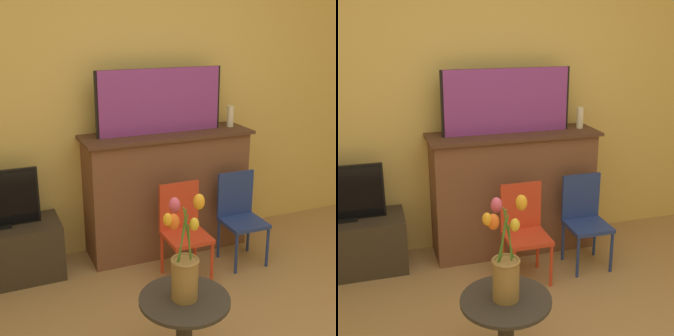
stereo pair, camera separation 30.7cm
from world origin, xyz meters
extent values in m
cube|color=#E0BC66|center=(0.00, 2.13, 1.35)|extent=(8.00, 0.06, 2.70)
cube|color=brown|center=(0.20, 1.91, 0.50)|extent=(1.31, 0.39, 1.00)
cube|color=#503123|center=(0.20, 1.90, 0.99)|extent=(1.37, 0.43, 0.02)
cube|color=black|center=(0.15, 1.92, 1.26)|extent=(1.03, 0.02, 0.50)
cube|color=purple|center=(0.15, 1.91, 1.26)|extent=(0.99, 0.02, 0.50)
cylinder|color=silver|center=(0.78, 1.91, 1.09)|extent=(0.06, 0.06, 0.17)
cylinder|color=red|center=(0.00, 1.23, 0.16)|extent=(0.02, 0.02, 0.33)
cylinder|color=red|center=(0.28, 1.23, 0.16)|extent=(0.02, 0.02, 0.33)
cylinder|color=red|center=(0.00, 1.51, 0.16)|extent=(0.02, 0.02, 0.33)
cylinder|color=red|center=(0.28, 1.51, 0.16)|extent=(0.02, 0.02, 0.33)
cube|color=red|center=(0.14, 1.37, 0.34)|extent=(0.31, 0.31, 0.03)
cube|color=red|center=(0.14, 1.52, 0.54)|extent=(0.31, 0.02, 0.36)
cylinder|color=navy|center=(0.52, 1.29, 0.16)|extent=(0.02, 0.02, 0.33)
cylinder|color=navy|center=(0.80, 1.29, 0.16)|extent=(0.02, 0.02, 0.33)
cylinder|color=navy|center=(0.52, 1.57, 0.16)|extent=(0.02, 0.02, 0.33)
cylinder|color=navy|center=(0.80, 1.57, 0.16)|extent=(0.02, 0.02, 0.33)
cube|color=navy|center=(0.66, 1.43, 0.34)|extent=(0.31, 0.31, 0.03)
cube|color=navy|center=(0.66, 1.58, 0.54)|extent=(0.31, 0.02, 0.36)
cylinder|color=#332D28|center=(-0.28, 0.49, 0.46)|extent=(0.48, 0.48, 0.02)
cylinder|color=olive|center=(-0.28, 0.49, 0.58)|extent=(0.14, 0.14, 0.22)
torus|color=olive|center=(-0.28, 0.49, 0.69)|extent=(0.15, 0.15, 0.02)
cylinder|color=#477A2D|center=(-0.26, 0.48, 0.75)|extent=(0.03, 0.01, 0.28)
ellipsoid|color=gold|center=(-0.24, 0.48, 0.89)|extent=(0.05, 0.05, 0.07)
cylinder|color=#477A2D|center=(-0.26, 0.50, 0.80)|extent=(0.08, 0.04, 0.37)
ellipsoid|color=orange|center=(-0.19, 0.53, 0.98)|extent=(0.06, 0.06, 0.08)
cylinder|color=#477A2D|center=(-0.31, 0.49, 0.76)|extent=(0.05, 0.01, 0.30)
ellipsoid|color=orange|center=(-0.35, 0.49, 0.91)|extent=(0.06, 0.06, 0.08)
cylinder|color=#477A2D|center=(-0.31, 0.49, 0.78)|extent=(0.08, 0.01, 0.33)
ellipsoid|color=orange|center=(-0.38, 0.48, 0.93)|extent=(0.05, 0.05, 0.07)
cylinder|color=#477A2D|center=(-0.29, 0.51, 0.79)|extent=(0.03, 0.06, 0.36)
ellipsoid|color=#E0517A|center=(-0.31, 0.56, 0.97)|extent=(0.06, 0.06, 0.08)
camera|label=1|loc=(-1.18, -1.44, 1.86)|focal=50.00mm
camera|label=2|loc=(-0.89, -1.54, 1.86)|focal=50.00mm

